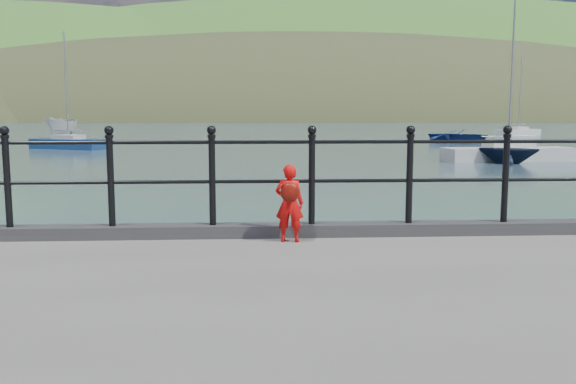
{
  "coord_description": "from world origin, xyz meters",
  "views": [
    {
      "loc": [
        -0.12,
        -7.45,
        2.49
      ],
      "look_at": [
        0.31,
        -0.2,
        1.55
      ],
      "focal_mm": 38.0,
      "sensor_mm": 36.0,
      "label": 1
    }
  ],
  "objects": [
    {
      "name": "launch_navy",
      "position": [
        12.56,
        22.02,
        0.75
      ],
      "size": [
        3.65,
        3.48,
        1.5
      ],
      "primitive_type": "imported",
      "rotation": [
        0.0,
        0.0,
        1.09
      ],
      "color": "black",
      "rests_on": "ground"
    },
    {
      "name": "sailboat_far",
      "position": [
        29.74,
        59.53,
        0.34
      ],
      "size": [
        6.24,
        4.96,
        9.07
      ],
      "rotation": [
        0.0,
        0.0,
        0.59
      ],
      "color": "silver",
      "rests_on": "ground"
    },
    {
      "name": "launch_blue",
      "position": [
        17.87,
        44.69,
        0.56
      ],
      "size": [
        6.45,
        6.59,
        1.12
      ],
      "primitive_type": "imported",
      "rotation": [
        0.0,
        0.0,
        0.72
      ],
      "color": "navy",
      "rests_on": "ground"
    },
    {
      "name": "ground",
      "position": [
        0.0,
        0.0,
        0.0
      ],
      "size": [
        600.0,
        600.0,
        0.0
      ],
      "primitive_type": "plane",
      "color": "#2D4251",
      "rests_on": "ground"
    },
    {
      "name": "launch_white",
      "position": [
        -19.76,
        57.07,
        1.05
      ],
      "size": [
        2.88,
        5.69,
        2.1
      ],
      "primitive_type": "imported",
      "rotation": [
        0.0,
        0.0,
        -0.16
      ],
      "color": "silver",
      "rests_on": "ground"
    },
    {
      "name": "kerb",
      "position": [
        0.0,
        -0.15,
        1.07
      ],
      "size": [
        60.0,
        0.3,
        0.15
      ],
      "primitive_type": "cube",
      "color": "#28282B",
      "rests_on": "quay"
    },
    {
      "name": "sailboat_port",
      "position": [
        -13.01,
        36.27,
        0.34
      ],
      "size": [
        5.88,
        4.19,
        8.28
      ],
      "rotation": [
        0.0,
        0.0,
        -0.47
      ],
      "color": "navy",
      "rests_on": "ground"
    },
    {
      "name": "far_shore",
      "position": [
        38.34,
        239.41,
        -22.57
      ],
      "size": [
        830.0,
        200.0,
        156.0
      ],
      "color": "#333A21",
      "rests_on": "ground"
    },
    {
      "name": "sailboat_near",
      "position": [
        13.32,
        23.82,
        0.34
      ],
      "size": [
        6.97,
        2.61,
        9.28
      ],
      "rotation": [
        0.0,
        0.0,
        0.11
      ],
      "color": "beige",
      "rests_on": "ground"
    },
    {
      "name": "railing",
      "position": [
        0.0,
        -0.15,
        1.82
      ],
      "size": [
        18.11,
        0.11,
        1.2
      ],
      "color": "black",
      "rests_on": "kerb"
    },
    {
      "name": "child",
      "position": [
        0.31,
        -0.48,
        1.46
      ],
      "size": [
        0.37,
        0.32,
        0.91
      ],
      "rotation": [
        0.0,
        0.0,
        2.95
      ],
      "color": "red",
      "rests_on": "quay"
    }
  ]
}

